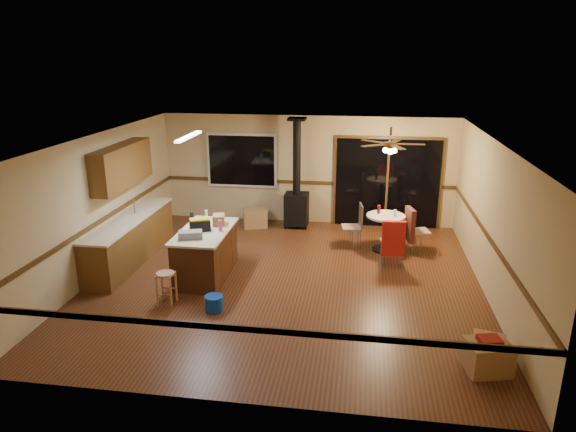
% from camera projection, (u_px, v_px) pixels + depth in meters
% --- Properties ---
extents(floor, '(7.00, 7.00, 0.00)m').
position_uv_depth(floor, '(286.00, 280.00, 9.42)').
color(floor, '#4F2916').
rests_on(floor, ground).
extents(ceiling, '(7.00, 7.00, 0.00)m').
position_uv_depth(ceiling, '(285.00, 139.00, 8.63)').
color(ceiling, silver).
rests_on(ceiling, ground).
extents(wall_back, '(7.00, 0.00, 7.00)m').
position_uv_depth(wall_back, '(307.00, 170.00, 12.33)').
color(wall_back, tan).
rests_on(wall_back, ground).
extents(wall_front, '(7.00, 0.00, 7.00)m').
position_uv_depth(wall_front, '(238.00, 305.00, 5.73)').
color(wall_front, tan).
rests_on(wall_front, ground).
extents(wall_left, '(0.00, 7.00, 7.00)m').
position_uv_depth(wall_left, '(99.00, 205.00, 9.52)').
color(wall_left, tan).
rests_on(wall_left, ground).
extents(wall_right, '(0.00, 7.00, 7.00)m').
position_uv_depth(wall_right, '(493.00, 222.00, 8.54)').
color(wall_right, tan).
rests_on(wall_right, ground).
extents(chair_rail, '(7.00, 7.00, 0.08)m').
position_uv_depth(chair_rail, '(286.00, 229.00, 9.12)').
color(chair_rail, '#472D11').
rests_on(chair_rail, ground).
extents(window, '(1.72, 0.10, 1.32)m').
position_uv_depth(window, '(242.00, 160.00, 12.44)').
color(window, black).
rests_on(window, ground).
extents(sliding_door, '(2.52, 0.10, 2.10)m').
position_uv_depth(sliding_door, '(387.00, 184.00, 12.09)').
color(sliding_door, black).
rests_on(sliding_door, ground).
extents(lower_cabinets, '(0.60, 3.00, 0.86)m').
position_uv_depth(lower_cabinets, '(131.00, 240.00, 10.21)').
color(lower_cabinets, brown).
rests_on(lower_cabinets, ground).
extents(countertop, '(0.64, 3.04, 0.04)m').
position_uv_depth(countertop, '(129.00, 219.00, 10.07)').
color(countertop, beige).
rests_on(countertop, lower_cabinets).
extents(upper_cabinets, '(0.35, 2.00, 0.80)m').
position_uv_depth(upper_cabinets, '(122.00, 166.00, 9.97)').
color(upper_cabinets, brown).
rests_on(upper_cabinets, ground).
extents(kitchen_island, '(0.88, 1.68, 0.90)m').
position_uv_depth(kitchen_island, '(206.00, 253.00, 9.49)').
color(kitchen_island, '#402110').
rests_on(kitchen_island, ground).
extents(wood_stove, '(0.55, 0.50, 2.52)m').
position_uv_depth(wood_stove, '(297.00, 198.00, 12.10)').
color(wood_stove, black).
rests_on(wood_stove, ground).
extents(ceiling_fan, '(0.24, 0.24, 0.55)m').
position_uv_depth(ceiling_fan, '(390.00, 147.00, 10.19)').
color(ceiling_fan, brown).
rests_on(ceiling_fan, ceiling).
extents(fluorescent_strip, '(0.10, 1.20, 0.04)m').
position_uv_depth(fluorescent_strip, '(189.00, 137.00, 9.18)').
color(fluorescent_strip, white).
rests_on(fluorescent_strip, ceiling).
extents(toolbox_grey, '(0.45, 0.34, 0.13)m').
position_uv_depth(toolbox_grey, '(190.00, 235.00, 8.95)').
color(toolbox_grey, slate).
rests_on(toolbox_grey, kitchen_island).
extents(toolbox_black, '(0.42, 0.33, 0.20)m').
position_uv_depth(toolbox_black, '(200.00, 225.00, 9.31)').
color(toolbox_black, black).
rests_on(toolbox_black, kitchen_island).
extents(toolbox_yellow_lid, '(0.39, 0.31, 0.03)m').
position_uv_depth(toolbox_yellow_lid, '(200.00, 219.00, 9.28)').
color(toolbox_yellow_lid, gold).
rests_on(toolbox_yellow_lid, toolbox_black).
extents(box_on_island, '(0.27, 0.33, 0.19)m').
position_uv_depth(box_on_island, '(219.00, 220.00, 9.63)').
color(box_on_island, olive).
rests_on(box_on_island, kitchen_island).
extents(bottle_dark, '(0.09, 0.09, 0.25)m').
position_uv_depth(bottle_dark, '(192.00, 218.00, 9.62)').
color(bottle_dark, black).
rests_on(bottle_dark, kitchen_island).
extents(bottle_pink, '(0.09, 0.09, 0.21)m').
position_uv_depth(bottle_pink, '(220.00, 226.00, 9.29)').
color(bottle_pink, '#D84C8C').
rests_on(bottle_pink, kitchen_island).
extents(bottle_white, '(0.07, 0.07, 0.17)m').
position_uv_depth(bottle_white, '(206.00, 214.00, 9.98)').
color(bottle_white, white).
rests_on(bottle_white, kitchen_island).
extents(bar_stool, '(0.40, 0.40, 0.55)m').
position_uv_depth(bar_stool, '(167.00, 288.00, 8.49)').
color(bar_stool, tan).
rests_on(bar_stool, floor).
extents(blue_bucket, '(0.33, 0.33, 0.25)m').
position_uv_depth(blue_bucket, '(214.00, 303.00, 8.30)').
color(blue_bucket, '#0D3FBA').
rests_on(blue_bucket, floor).
extents(dining_table, '(0.80, 0.80, 0.78)m').
position_uv_depth(dining_table, '(385.00, 227.00, 10.70)').
color(dining_table, black).
rests_on(dining_table, ground).
extents(glass_red, '(0.09, 0.09, 0.18)m').
position_uv_depth(glass_red, '(379.00, 209.00, 10.72)').
color(glass_red, '#590C14').
rests_on(glass_red, dining_table).
extents(glass_cream, '(0.06, 0.06, 0.14)m').
position_uv_depth(glass_cream, '(395.00, 213.00, 10.53)').
color(glass_cream, beige).
rests_on(glass_cream, dining_table).
extents(chair_left, '(0.46, 0.46, 0.51)m').
position_uv_depth(chair_left, '(357.00, 221.00, 10.88)').
color(chair_left, gray).
rests_on(chair_left, ground).
extents(chair_near, '(0.46, 0.49, 0.70)m').
position_uv_depth(chair_near, '(393.00, 238.00, 9.84)').
color(chair_near, gray).
rests_on(chair_near, ground).
extents(chair_right, '(0.54, 0.51, 0.70)m').
position_uv_depth(chair_right, '(411.00, 225.00, 10.62)').
color(chair_right, gray).
rests_on(chair_right, ground).
extents(box_under_window, '(0.65, 0.58, 0.44)m').
position_uv_depth(box_under_window, '(255.00, 218.00, 12.29)').
color(box_under_window, olive).
rests_on(box_under_window, floor).
extents(box_corner_a, '(0.64, 0.57, 0.41)m').
position_uv_depth(box_corner_a, '(487.00, 357.00, 6.69)').
color(box_corner_a, olive).
rests_on(box_corner_a, floor).
extents(box_corner_b, '(0.50, 0.46, 0.34)m').
position_uv_depth(box_corner_b, '(488.00, 348.00, 6.95)').
color(box_corner_b, olive).
rests_on(box_corner_b, floor).
extents(box_small_red, '(0.32, 0.29, 0.07)m').
position_uv_depth(box_small_red, '(490.00, 340.00, 6.62)').
color(box_small_red, maroon).
rests_on(box_small_red, box_corner_a).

